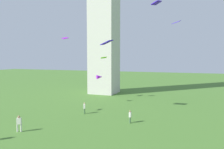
# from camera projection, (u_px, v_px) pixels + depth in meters

# --- Properties ---
(person_1) EXTENTS (0.38, 0.49, 1.64)m
(person_1) POSITION_uv_depth(u_px,v_px,m) (84.00, 107.00, 31.39)
(person_1) COLOR #51754C
(person_1) RESTS_ON ground_plane
(person_2) EXTENTS (0.54, 0.44, 1.81)m
(person_2) POSITION_uv_depth(u_px,v_px,m) (19.00, 123.00, 23.61)
(person_2) COLOR silver
(person_2) RESTS_ON ground_plane
(person_3) EXTENTS (0.25, 0.49, 1.58)m
(person_3) POSITION_uv_depth(u_px,v_px,m) (130.00, 116.00, 26.88)
(person_3) COLOR #51754C
(person_3) RESTS_ON ground_plane
(kite_flying_0) EXTENTS (1.82, 1.52, 0.80)m
(kite_flying_0) POSITION_uv_depth(u_px,v_px,m) (107.00, 42.00, 31.45)
(kite_flying_0) COLOR #220BBC
(kite_flying_3) EXTENTS (1.29, 1.28, 0.79)m
(kite_flying_3) POSITION_uv_depth(u_px,v_px,m) (100.00, 77.00, 38.27)
(kite_flying_3) COLOR #AD20ED
(kite_flying_5) EXTENTS (1.06, 1.40, 0.55)m
(kite_flying_5) POSITION_uv_depth(u_px,v_px,m) (156.00, 3.00, 22.70)
(kite_flying_5) COLOR #3A10F0
(kite_flying_6) EXTENTS (1.18, 1.31, 0.47)m
(kite_flying_6) POSITION_uv_depth(u_px,v_px,m) (65.00, 38.00, 39.12)
(kite_flying_6) COLOR #A41AD8
(kite_flying_7) EXTENTS (1.29, 1.27, 0.39)m
(kite_flying_7) POSITION_uv_depth(u_px,v_px,m) (104.00, 58.00, 41.37)
(kite_flying_7) COLOR #6CC912
(kite_flying_8) EXTENTS (0.93, 0.83, 0.40)m
(kite_flying_8) POSITION_uv_depth(u_px,v_px,m) (176.00, 22.00, 21.45)
(kite_flying_8) COLOR #4C32CB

